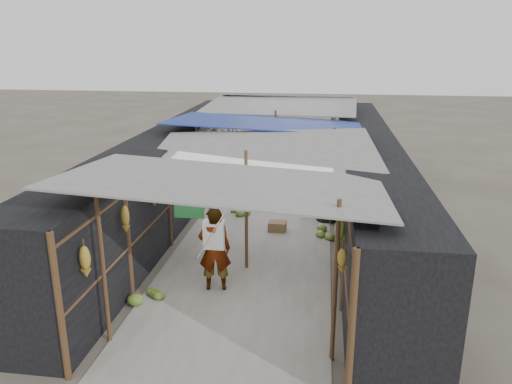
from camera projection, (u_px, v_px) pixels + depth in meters
The scene contains 14 objects.
ground at pixel (217, 350), 7.95m from camera, with size 80.00×80.00×0.00m, color #6B6356.
aisle_slab at pixel (266, 214), 14.10m from camera, with size 3.60×16.00×0.02m, color #9E998E.
stall_left at pixel (172, 172), 14.13m from camera, with size 1.40×15.00×2.30m, color black.
stall_right at pixel (366, 179), 13.42m from camera, with size 1.40×15.00×2.30m, color black.
crate_near at pixel (277, 227), 12.82m from camera, with size 0.44×0.36×0.27m, color #866344.
crate_mid at pixel (308, 209), 14.11m from camera, with size 0.52×0.42×0.31m, color #866344.
crate_back at pixel (247, 192), 15.70m from camera, with size 0.45×0.37×0.29m, color #866344.
black_basin at pixel (326, 217), 13.62m from camera, with size 0.57×0.57×0.17m, color black.
vendor_elderly at pixel (215, 249), 9.63m from camera, with size 0.62×0.41×1.71m, color silver.
shopper_blue at pixel (272, 169), 15.88m from camera, with size 0.76×0.59×1.56m, color navy.
vendor_seated at pixel (323, 182), 15.64m from camera, with size 0.58×0.34×0.90m, color #48423E.
market_canopy at pixel (269, 128), 13.72m from camera, with size 5.62×15.20×2.77m.
hanging_bananas at pixel (257, 157), 13.63m from camera, with size 3.95×13.99×0.77m.
floor_bananas at pixel (267, 205), 14.43m from camera, with size 4.06×9.98×0.36m.
Camera 1 is at (1.55, -6.72, 4.73)m, focal length 35.00 mm.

